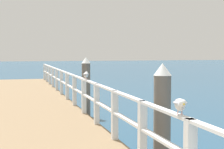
{
  "coord_description": "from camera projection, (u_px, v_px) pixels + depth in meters",
  "views": [
    {
      "loc": [
        -0.62,
        -1.36,
        2.15
      ],
      "look_at": [
        2.78,
        10.91,
        1.35
      ],
      "focal_mm": 58.47,
      "sensor_mm": 36.0,
      "label": 1
    }
  ],
  "objects": [
    {
      "name": "seagull_background",
      "position": [
        86.0,
        75.0,
        10.04
      ],
      "size": [
        0.23,
        0.47,
        0.21
      ],
      "rotation": [
        0.0,
        0.0,
        5.99
      ],
      "color": "white",
      "rests_on": "pier_railing"
    },
    {
      "name": "dock_piling_far",
      "position": [
        86.0,
        87.0,
        11.97
      ],
      "size": [
        0.29,
        0.29,
        1.96
      ],
      "color": "#6B6056",
      "rests_on": "ground_plane"
    },
    {
      "name": "pier_deck",
      "position": [
        31.0,
        109.0,
        12.35
      ],
      "size": [
        2.88,
        22.35,
        0.39
      ],
      "primitive_type": "cube",
      "color": "#846B4C",
      "rests_on": "ground_plane"
    },
    {
      "name": "pier_railing",
      "position": [
        71.0,
        85.0,
        12.66
      ],
      "size": [
        0.12,
        20.87,
        0.99
      ],
      "color": "white",
      "rests_on": "pier_deck"
    },
    {
      "name": "seagull_foreground",
      "position": [
        180.0,
        104.0,
        4.44
      ],
      "size": [
        0.23,
        0.47,
        0.21
      ],
      "rotation": [
        0.0,
        0.0,
        2.86
      ],
      "color": "white",
      "rests_on": "pier_railing"
    },
    {
      "name": "dock_piling_near",
      "position": [
        162.0,
        123.0,
        5.95
      ],
      "size": [
        0.29,
        0.29,
        1.96
      ],
      "color": "#6B6056",
      "rests_on": "ground_plane"
    }
  ]
}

